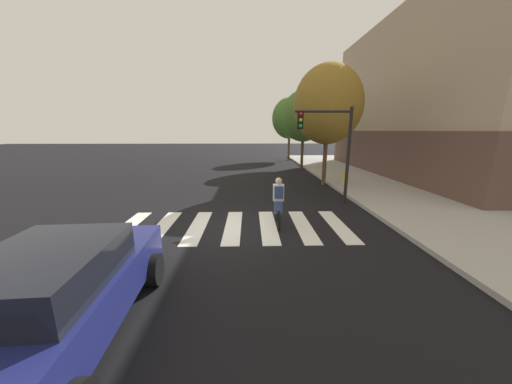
{
  "coord_description": "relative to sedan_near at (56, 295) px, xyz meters",
  "views": [
    {
      "loc": [
        0.71,
        -8.52,
        3.21
      ],
      "look_at": [
        0.93,
        0.29,
        1.15
      ],
      "focal_mm": 18.38,
      "sensor_mm": 36.0,
      "label": 1
    }
  ],
  "objects": [
    {
      "name": "street_tree_near",
      "position": [
        7.4,
        11.98,
        3.84
      ],
      "size": [
        3.88,
        3.88,
        6.9
      ],
      "color": "#4C3823",
      "rests_on": "ground"
    },
    {
      "name": "sidewalk",
      "position": [
        10.95,
        5.0,
        -0.75
      ],
      "size": [
        6.5,
        50.0,
        0.15
      ],
      "primitive_type": "cube",
      "color": "#9E9B93",
      "rests_on": "ground"
    },
    {
      "name": "ground_plane",
      "position": [
        2.2,
        5.0,
        -0.82
      ],
      "size": [
        120.0,
        120.0,
        0.0
      ],
      "primitive_type": "plane",
      "color": "black"
    },
    {
      "name": "crosswalk_stripes",
      "position": [
        2.33,
        5.0,
        -0.81
      ],
      "size": [
        7.81,
        3.22,
        0.01
      ],
      "color": "silver",
      "rests_on": "ground"
    },
    {
      "name": "sedan_near",
      "position": [
        0.0,
        0.0,
        0.0
      ],
      "size": [
        2.38,
        4.7,
        1.59
      ],
      "color": "navy",
      "rests_on": "ground"
    },
    {
      "name": "traffic_light_near",
      "position": [
        6.39,
        7.84,
        2.04
      ],
      "size": [
        2.47,
        0.28,
        4.2
      ],
      "color": "black",
      "rests_on": "ground"
    },
    {
      "name": "fire_hydrant",
      "position": [
        8.59,
        11.62,
        -0.29
      ],
      "size": [
        0.33,
        0.22,
        0.78
      ],
      "color": "gold",
      "rests_on": "sidewalk"
    },
    {
      "name": "cyclist",
      "position": [
        3.88,
        5.08,
        0.02
      ],
      "size": [
        0.37,
        1.71,
        1.69
      ],
      "color": "black",
      "rests_on": "ground"
    },
    {
      "name": "street_tree_far",
      "position": [
        7.26,
        25.49,
        3.69
      ],
      "size": [
        3.76,
        3.76,
        6.68
      ],
      "color": "#4C3823",
      "rests_on": "ground"
    },
    {
      "name": "corner_building",
      "position": [
        19.45,
        15.41,
        4.52
      ],
      "size": [
        14.68,
        18.64,
        10.76
      ],
      "color": "brown",
      "rests_on": "ground"
    },
    {
      "name": "street_tree_mid",
      "position": [
        7.44,
        19.04,
        3.58
      ],
      "size": [
        3.66,
        3.66,
        6.51
      ],
      "color": "#4C3823",
      "rests_on": "ground"
    }
  ]
}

